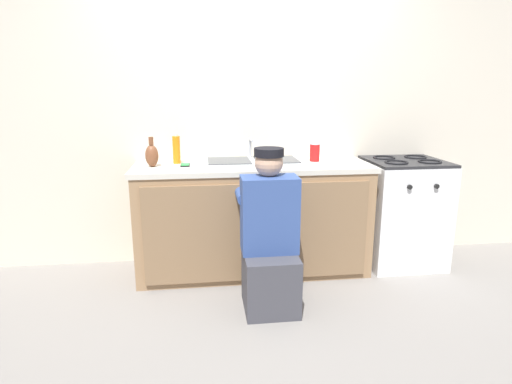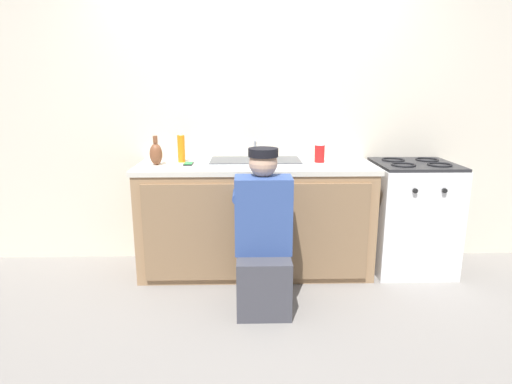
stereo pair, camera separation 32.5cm
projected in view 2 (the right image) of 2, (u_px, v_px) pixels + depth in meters
The scene contains 11 objects.
ground_plane at pixel (256, 284), 3.33m from camera, with size 12.00×12.00×0.00m, color gray.
back_wall at pixel (254, 117), 3.66m from camera, with size 6.00×0.10×2.50m, color beige.
counter_cabinet at pixel (255, 221), 3.51m from camera, with size 1.85×0.62×0.86m.
countertop at pixel (255, 167), 3.41m from camera, with size 1.89×0.62×0.04m, color beige.
sink_double_basin at pixel (255, 162), 3.40m from camera, with size 0.80×0.44×0.19m.
stove_range at pixel (411, 216), 3.54m from camera, with size 0.63×0.62×0.92m.
plumber_person at pixel (263, 244), 2.90m from camera, with size 0.42×0.61×1.10m.
soap_bottle_orange at pixel (181, 148), 3.48m from camera, with size 0.06×0.06×0.25m.
cell_phone at pixel (189, 164), 3.40m from camera, with size 0.07×0.14×0.01m.
vase_decorative at pixel (156, 154), 3.36m from camera, with size 0.10×0.10×0.23m.
soda_cup_red at pixel (320, 153), 3.48m from camera, with size 0.08×0.08×0.15m.
Camera 2 is at (-0.08, -3.06, 1.49)m, focal length 30.00 mm.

